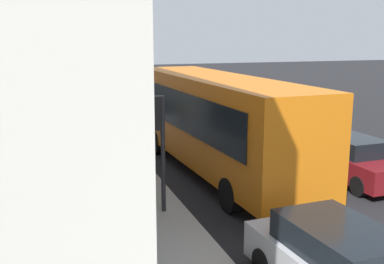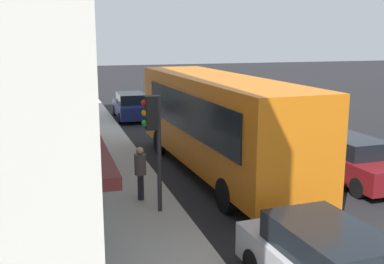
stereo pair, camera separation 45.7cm
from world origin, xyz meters
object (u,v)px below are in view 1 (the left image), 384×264
at_px(car_navy, 126,107).
at_px(traffic_light, 157,127).
at_px(bus, 216,119).
at_px(pedestrian_mid_block, 67,103).
at_px(pedestrian_by_curb, 143,169).
at_px(car_maroon, 350,159).
at_px(pedestrian_at_corner, 72,117).

bearing_deg(car_navy, traffic_light, 172.83).
relative_size(traffic_light, car_navy, 0.74).
relative_size(bus, pedestrian_mid_block, 6.32).
distance_m(bus, car_navy, 12.17).
xyz_separation_m(traffic_light, pedestrian_by_curb, (1.01, 0.18, -1.43)).
xyz_separation_m(car_maroon, pedestrian_by_curb, (-0.12, 7.26, 0.36)).
height_order(traffic_light, pedestrian_by_curb, traffic_light).
distance_m(traffic_light, pedestrian_mid_block, 14.57).
xyz_separation_m(car_navy, pedestrian_by_curb, (-14.36, 2.12, 0.36)).
bearing_deg(pedestrian_mid_block, traffic_light, -174.30).
xyz_separation_m(bus, traffic_light, (-3.31, 2.98, 0.55)).
bearing_deg(pedestrian_mid_block, pedestrian_by_curb, -174.65).
height_order(traffic_light, pedestrian_at_corner, traffic_light).
bearing_deg(pedestrian_at_corner, pedestrian_mid_block, -0.85).
distance_m(car_maroon, pedestrian_by_curb, 7.27).
height_order(bus, car_maroon, bus).
bearing_deg(pedestrian_by_curb, car_navy, -8.39).
relative_size(car_maroon, pedestrian_at_corner, 2.80).
height_order(bus, pedestrian_by_curb, bus).
bearing_deg(car_maroon, pedestrian_mid_block, 32.61).
bearing_deg(car_maroon, pedestrian_by_curb, 90.92).
distance_m(traffic_light, car_maroon, 7.39).
distance_m(bus, pedestrian_by_curb, 4.01).
relative_size(traffic_light, pedestrian_by_curb, 2.01).
height_order(traffic_light, car_maroon, traffic_light).
relative_size(bus, traffic_light, 3.51).
xyz_separation_m(bus, car_maroon, (-2.18, -4.09, -1.24)).
height_order(car_maroon, car_navy, same).
bearing_deg(pedestrian_at_corner, car_maroon, -138.32).
relative_size(bus, pedestrian_at_corner, 7.19).
xyz_separation_m(car_maroon, car_navy, (14.24, 5.14, 0.00)).
xyz_separation_m(car_navy, pedestrian_mid_block, (-0.93, 3.38, 0.48)).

